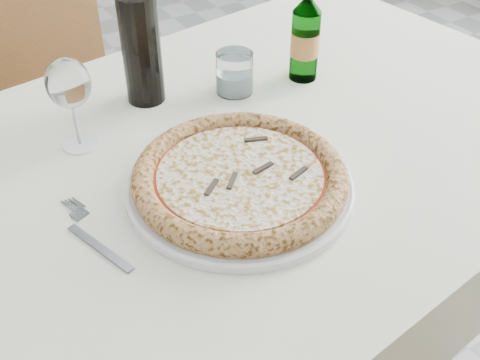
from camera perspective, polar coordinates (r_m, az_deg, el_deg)
The scene contains 10 objects.
floor at distance 1.75m, azimuth -7.95°, elevation -14.04°, with size 5.00×6.00×0.02m, color #585858.
dining_table at distance 1.09m, azimuth -2.76°, elevation -1.43°, with size 1.62×1.08×0.76m.
chair_far at distance 1.73m, azimuth -17.65°, elevation 7.94°, with size 0.53×0.53×0.93m.
plate at distance 0.96m, azimuth 0.00°, elevation -0.52°, with size 0.37×0.37×0.02m.
pizza at distance 0.95m, azimuth -0.00°, elevation 0.30°, with size 0.34×0.34×0.04m.
fork at distance 0.91m, azimuth -13.77°, elevation -5.23°, with size 0.05×0.19×0.00m.
wine_glass at distance 1.04m, azimuth -15.94°, elevation 8.61°, with size 0.08×0.08×0.17m.
tumbler at distance 1.20m, azimuth -0.52°, elevation 9.89°, with size 0.07×0.07×0.08m.
beer_bottle at distance 1.24m, azimuth 6.21°, elevation 13.30°, with size 0.06×0.06×0.22m.
wine_bottle at distance 1.15m, azimuth -9.45°, elevation 13.12°, with size 0.07×0.07×0.30m.
Camera 1 is at (-0.34, -1.01, 1.38)m, focal length 45.00 mm.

